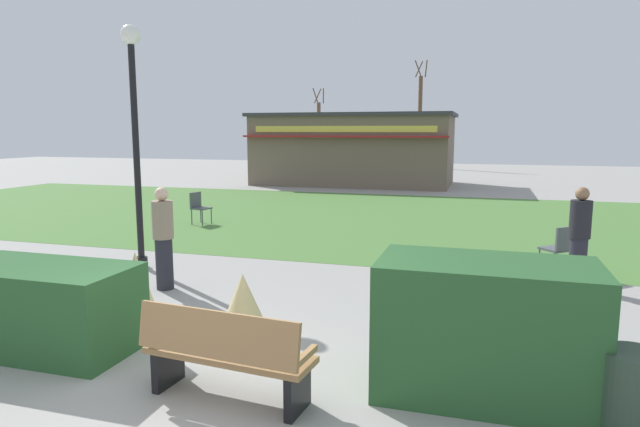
{
  "coord_description": "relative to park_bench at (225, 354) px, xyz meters",
  "views": [
    {
      "loc": [
        2.63,
        -4.47,
        2.6
      ],
      "look_at": [
        0.13,
        3.85,
        1.28
      ],
      "focal_mm": 30.86,
      "sensor_mm": 36.0,
      "label": 1
    }
  ],
  "objects": [
    {
      "name": "ground_plane",
      "position": [
        -0.33,
        -0.04,
        -0.48
      ],
      "size": [
        80.0,
        80.0,
        0.0
      ],
      "primitive_type": "plane",
      "color": "#999691"
    },
    {
      "name": "lawn_patch",
      "position": [
        -0.33,
        11.6,
        -0.48
      ],
      "size": [
        36.0,
        12.0,
        0.01
      ],
      "primitive_type": "cube",
      "color": "#4C7A38",
      "rests_on": "ground_plane"
    },
    {
      "name": "park_bench",
      "position": [
        0.0,
        0.0,
        0.0
      ],
      "size": [
        1.74,
        0.69,
        0.95
      ],
      "color": "#9E7547",
      "rests_on": "ground_plane"
    },
    {
      "name": "hedge_left",
      "position": [
        -2.69,
        0.56,
        0.03
      ],
      "size": [
        2.25,
        1.1,
        1.02
      ],
      "primitive_type": "cube",
      "color": "#28562B",
      "rests_on": "ground_plane"
    },
    {
      "name": "hedge_right",
      "position": [
        2.37,
        0.87,
        0.2
      ],
      "size": [
        2.08,
        1.1,
        1.35
      ],
      "primitive_type": "cube",
      "color": "#28562B",
      "rests_on": "ground_plane"
    },
    {
      "name": "ornamental_grass_behind_left",
      "position": [
        -1.97,
        1.42,
        0.04
      ],
      "size": [
        0.65,
        0.65,
        1.05
      ],
      "primitive_type": "cone",
      "color": "#D1BC7F",
      "rests_on": "ground_plane"
    },
    {
      "name": "ornamental_grass_behind_right",
      "position": [
        -0.37,
        1.23,
        -0.02
      ],
      "size": [
        0.78,
        0.78,
        0.93
      ],
      "primitive_type": "cone",
      "color": "#D1BC7F",
      "rests_on": "ground_plane"
    },
    {
      "name": "lamppost_mid",
      "position": [
        -3.93,
        4.34,
        2.32
      ],
      "size": [
        0.36,
        0.36,
        4.48
      ],
      "color": "black",
      "rests_on": "ground_plane"
    },
    {
      "name": "trash_bin",
      "position": [
        3.57,
        0.41,
        -0.1
      ],
      "size": [
        0.52,
        0.52,
        0.77
      ],
      "primitive_type": "cylinder",
      "color": "#2D4233",
      "rests_on": "ground_plane"
    },
    {
      "name": "food_kiosk",
      "position": [
        -3.83,
        21.71,
        1.23
      ],
      "size": [
        9.51,
        5.19,
        3.39
      ],
      "color": "#6B5B4C",
      "rests_on": "ground_plane"
    },
    {
      "name": "cafe_chair_west",
      "position": [
        3.67,
        6.07,
        0.05
      ],
      "size": [
        0.62,
        0.62,
        0.89
      ],
      "color": "#4C5156",
      "rests_on": "ground_plane"
    },
    {
      "name": "cafe_chair_east",
      "position": [
        -5.3,
        9.04,
        0.05
      ],
      "size": [
        0.52,
        0.52,
        0.89
      ],
      "color": "#4C5156",
      "rests_on": "ground_plane"
    },
    {
      "name": "person_strolling",
      "position": [
        -2.68,
        3.18,
        0.38
      ],
      "size": [
        0.34,
        0.34,
        1.69
      ],
      "rotation": [
        0.0,
        0.0,
        4.93
      ],
      "color": "#23232D",
      "rests_on": "ground_plane"
    },
    {
      "name": "person_standing",
      "position": [
        3.84,
        5.19,
        0.38
      ],
      "size": [
        0.34,
        0.34,
        1.69
      ],
      "rotation": [
        0.0,
        0.0,
        4.78
      ],
      "color": "#23232D",
      "rests_on": "ground_plane"
    },
    {
      "name": "parked_car_west_slot",
      "position": [
        -4.96,
        29.12,
        0.16
      ],
      "size": [
        4.25,
        2.15,
        1.2
      ],
      "color": "black",
      "rests_on": "ground_plane"
    },
    {
      "name": "tree_left_bg",
      "position": [
        -2.21,
        34.85,
        2.84
      ],
      "size": [
        0.91,
        0.96,
        7.37
      ],
      "color": "brown",
      "rests_on": "ground_plane"
    },
    {
      "name": "tree_right_bg",
      "position": [
        -9.94,
        35.94,
        2.03
      ],
      "size": [
        0.91,
        0.96,
        5.74
      ],
      "color": "brown",
      "rests_on": "ground_plane"
    }
  ]
}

